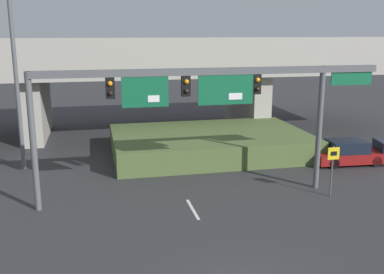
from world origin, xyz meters
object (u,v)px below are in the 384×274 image
object	(u,v)px
signal_gantry	(205,93)
parked_sedan_near_right	(348,153)
speed_limit_sign	(333,164)
highway_light_pole_near	(12,32)

from	to	relation	value
signal_gantry	parked_sedan_near_right	xyz separation A→B (m)	(9.88, 3.49, -4.41)
speed_limit_sign	highway_light_pole_near	size ratio (longest dim) A/B	0.17
signal_gantry	highway_light_pole_near	world-z (taller)	highway_light_pole_near
parked_sedan_near_right	speed_limit_sign	bearing A→B (deg)	-125.00
speed_limit_sign	parked_sedan_near_right	bearing A→B (deg)	51.34
signal_gantry	parked_sedan_near_right	distance (m)	11.36
speed_limit_sign	highway_light_pole_near	bearing A→B (deg)	152.05
speed_limit_sign	parked_sedan_near_right	xyz separation A→B (m)	(3.84, 4.80, -0.97)
signal_gantry	speed_limit_sign	distance (m)	7.07
speed_limit_sign	parked_sedan_near_right	size ratio (longest dim) A/B	0.57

